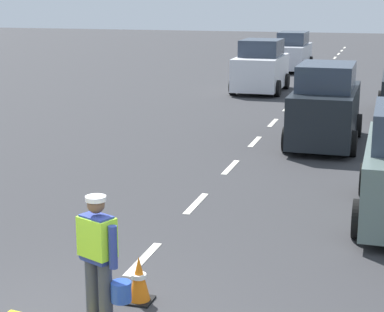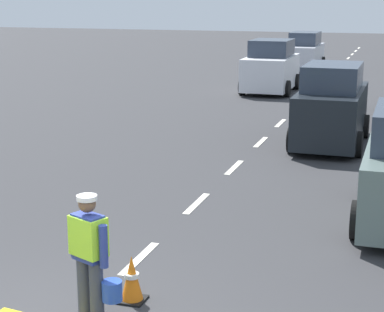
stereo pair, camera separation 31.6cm
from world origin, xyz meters
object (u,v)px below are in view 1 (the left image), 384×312
traffic_cone_near (139,279)px  car_outgoing_ahead (325,107)px  car_oncoming_second (261,68)px  car_oncoming_third (292,53)px  road_worker (99,253)px

traffic_cone_near → car_outgoing_ahead: (1.43, 10.68, 0.73)m
traffic_cone_near → car_oncoming_second: car_oncoming_second is taller
car_outgoing_ahead → car_oncoming_second: car_outgoing_ahead is taller
car_oncoming_second → car_oncoming_third: bearing=89.3°
road_worker → car_oncoming_second: car_oncoming_second is taller
traffic_cone_near → car_oncoming_third: car_oncoming_third is taller
road_worker → car_oncoming_third: bearing=93.6°
car_oncoming_second → car_outgoing_ahead: bearing=-69.3°
car_outgoing_ahead → car_oncoming_second: size_ratio=1.05×
road_worker → car_oncoming_third: size_ratio=0.38×
road_worker → car_oncoming_second: size_ratio=0.43×
road_worker → traffic_cone_near: size_ratio=2.56×
car_oncoming_second → traffic_cone_near: bearing=-83.7°
traffic_cone_near → car_oncoming_third: bearing=94.2°
car_outgoing_ahead → car_oncoming_third: (-3.56, 18.42, -0.07)m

